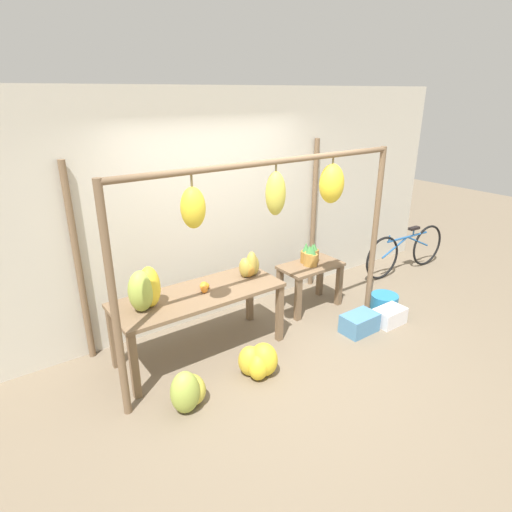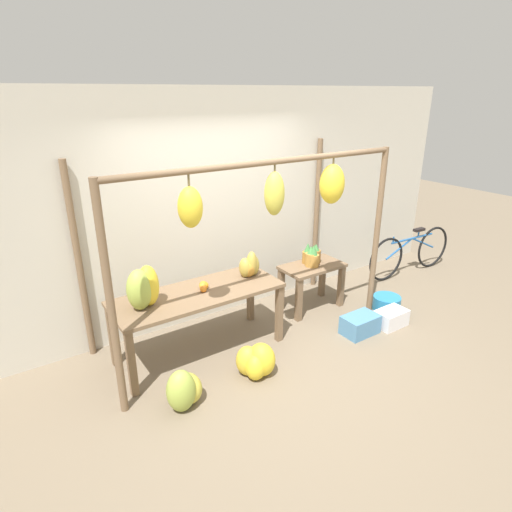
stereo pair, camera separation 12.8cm
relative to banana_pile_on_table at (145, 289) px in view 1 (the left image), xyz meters
The scene contains 15 objects.
ground_plane 1.69m from the banana_pile_on_table, 31.76° to the right, with size 20.00×20.00×0.00m, color #756651.
shop_wall_back 1.48m from the banana_pile_on_table, 32.26° to the left, with size 8.00×0.08×2.80m.
stall_awning 1.45m from the banana_pile_on_table, 10.63° to the right, with size 3.31×1.26×2.14m.
display_table_main 0.66m from the banana_pile_on_table, ahead, with size 1.83×0.70×0.74m.
display_table_side 2.35m from the banana_pile_on_table, ahead, with size 0.83×0.47×0.62m.
banana_pile_on_table is the anchor object (origin of this frame).
orange_pile 0.69m from the banana_pile_on_table, ahead, with size 0.13×0.15×0.09m.
pineapple_cluster 2.31m from the banana_pile_on_table, ahead, with size 0.26×0.27×0.30m.
banana_pile_ground_left 1.04m from the banana_pile_on_table, 85.44° to the right, with size 0.38×0.35×0.42m.
banana_pile_ground_right 1.35m from the banana_pile_on_table, 39.18° to the right, with size 0.46×0.44×0.36m.
fruit_crate_white 2.59m from the banana_pile_on_table, 16.91° to the right, with size 0.43×0.28×0.23m.
blue_bucket 3.25m from the banana_pile_on_table, ahead, with size 0.36×0.36×0.19m.
parked_bicycle 4.40m from the banana_pile_on_table, ahead, with size 1.76×0.13×0.73m.
papaya_pile 1.28m from the banana_pile_on_table, ahead, with size 0.28×0.20×0.30m.
fruit_crate_purple 3.04m from the banana_pile_on_table, 15.99° to the right, with size 0.39×0.26×0.21m.
Camera 1 is at (-2.49, -2.92, 2.74)m, focal length 30.00 mm.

